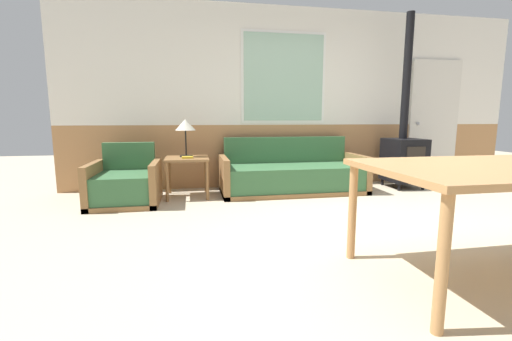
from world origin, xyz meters
TOP-DOWN VIEW (x-y plane):
  - ground_plane at (0.00, 0.00)m, footprint 16.00×16.00m
  - wall_back at (-0.01, 2.63)m, footprint 7.20×0.09m
  - couch at (-0.30, 2.09)m, footprint 2.03×0.85m
  - armchair at (-2.52, 1.82)m, footprint 0.81×0.85m
  - side_table at (-1.77, 2.05)m, footprint 0.57×0.57m
  - table_lamp at (-1.78, 2.15)m, footprint 0.27×0.27m
  - book_stack at (-1.76, 1.96)m, footprint 0.15×0.12m
  - wood_stove at (1.46, 2.09)m, footprint 0.49×0.57m
  - entry_door at (2.30, 2.57)m, footprint 0.89×0.09m

SIDE VIEW (x-z plane):
  - ground_plane at x=0.00m, z-range 0.00..0.00m
  - armchair at x=-2.52m, z-range -0.14..0.60m
  - couch at x=-0.30m, z-range -0.15..0.62m
  - side_table at x=-1.77m, z-range 0.18..0.72m
  - book_stack at x=-1.76m, z-range 0.53..0.56m
  - wood_stove at x=1.46m, z-range -0.71..1.86m
  - table_lamp at x=-1.78m, z-range 0.69..1.19m
  - entry_door at x=2.30m, z-range 0.00..2.00m
  - wall_back at x=-0.01m, z-range 0.01..2.71m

